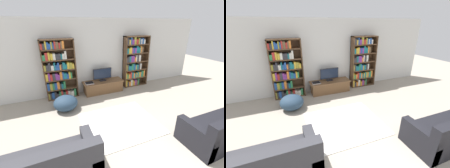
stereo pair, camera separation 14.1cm
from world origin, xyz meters
The scene contains 8 objects.
wall_back centered at (0.00, 4.23, 1.30)m, with size 8.80×0.06×2.60m.
bookshelf_left centered at (-1.39, 4.05, 0.97)m, with size 1.02×0.30×1.99m.
bookshelf_right centered at (1.49, 4.05, 0.99)m, with size 1.02×0.30×1.99m.
tv_stand centered at (0.10, 3.90, 0.22)m, with size 1.50×0.54×0.43m.
television centered at (0.10, 3.96, 0.68)m, with size 0.70×0.16×0.47m.
laptop centered at (-0.43, 3.88, 0.44)m, with size 0.29×0.26×0.03m.
area_rug centered at (-0.17, 1.89, 0.01)m, with size 1.87×1.63×0.02m.
beanbag_ottoman centered at (-1.36, 3.15, 0.22)m, with size 0.70×0.70×0.44m, color #23384C.
Camera 1 is at (-1.63, -1.00, 2.43)m, focal length 24.00 mm.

